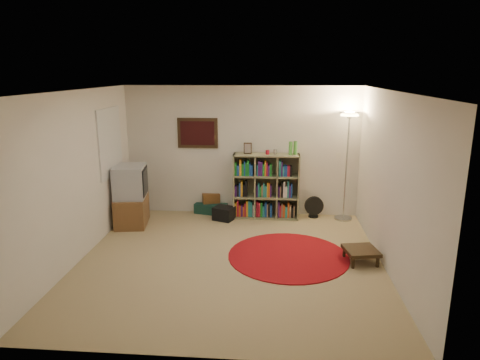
% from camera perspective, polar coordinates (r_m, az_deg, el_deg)
% --- Properties ---
extents(room, '(4.54, 4.54, 2.54)m').
position_cam_1_polar(room, '(6.16, -1.84, 0.20)').
color(room, tan).
rests_on(room, ground).
extents(bookshelf, '(1.25, 0.36, 1.49)m').
position_cam_1_polar(bookshelf, '(8.20, 3.37, -0.96)').
color(bookshelf, '#7C7A53').
rests_on(bookshelf, ground).
extents(floor_lamp, '(0.46, 0.46, 2.06)m').
position_cam_1_polar(floor_lamp, '(8.09, 14.28, 6.41)').
color(floor_lamp, '#B0B2B5').
rests_on(floor_lamp, ground).
extents(floor_fan, '(0.37, 0.21, 0.42)m').
position_cam_1_polar(floor_fan, '(8.40, 9.83, -3.56)').
color(floor_fan, black).
rests_on(floor_fan, ground).
extents(tv_stand, '(0.64, 0.83, 1.12)m').
position_cam_1_polar(tv_stand, '(8.05, -14.30, -2.15)').
color(tv_stand, brown).
rests_on(tv_stand, ground).
extents(suitcase, '(0.69, 0.53, 0.20)m').
position_cam_1_polar(suitcase, '(8.62, -3.79, -3.69)').
color(suitcase, '#123229').
rests_on(suitcase, ground).
extents(wicker_basket, '(0.39, 0.33, 0.19)m').
position_cam_1_polar(wicker_basket, '(8.60, -3.92, -2.37)').
color(wicker_basket, brown).
rests_on(wicker_basket, suitcase).
extents(duffel_bag, '(0.45, 0.41, 0.25)m').
position_cam_1_polar(duffel_bag, '(8.18, -2.16, -4.46)').
color(duffel_bag, black).
rests_on(duffel_bag, ground).
extents(paper_towel, '(0.13, 0.13, 0.26)m').
position_cam_1_polar(paper_towel, '(8.32, 1.86, -4.12)').
color(paper_towel, white).
rests_on(paper_towel, ground).
extents(red_rug, '(1.85, 1.85, 0.02)m').
position_cam_1_polar(red_rug, '(6.70, 6.46, -10.02)').
color(red_rug, maroon).
rests_on(red_rug, ground).
extents(side_table, '(0.54, 0.54, 0.21)m').
position_cam_1_polar(side_table, '(6.65, 15.83, -9.10)').
color(side_table, black).
rests_on(side_table, ground).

